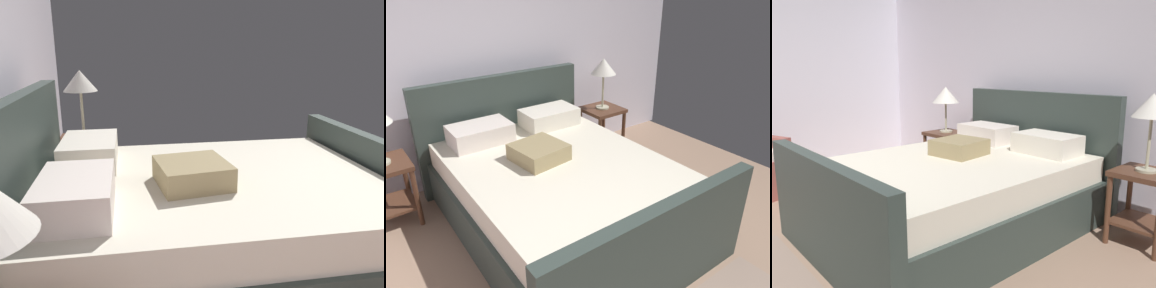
% 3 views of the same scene
% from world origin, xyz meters
% --- Properties ---
extents(wall_back, '(5.55, 0.12, 2.60)m').
position_xyz_m(wall_back, '(0.00, 2.85, 1.30)').
color(wall_back, silver).
rests_on(wall_back, ground).
extents(bed, '(1.83, 2.35, 1.15)m').
position_xyz_m(bed, '(0.16, 1.52, 0.35)').
color(bed, '#323D38').
rests_on(bed, ground).
extents(nightstand_right, '(0.44, 0.44, 0.60)m').
position_xyz_m(nightstand_right, '(1.38, 2.37, 0.40)').
color(nightstand_right, '#533221').
rests_on(nightstand_right, ground).
extents(table_lamp_right, '(0.29, 0.29, 0.60)m').
position_xyz_m(table_lamp_right, '(1.38, 2.37, 1.09)').
color(table_lamp_right, '#B7B293').
rests_on(table_lamp_right, nightstand_right).
extents(nightstand_left, '(0.44, 0.44, 0.60)m').
position_xyz_m(nightstand_left, '(-1.06, 2.40, 0.40)').
color(nightstand_left, '#533221').
rests_on(nightstand_left, ground).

